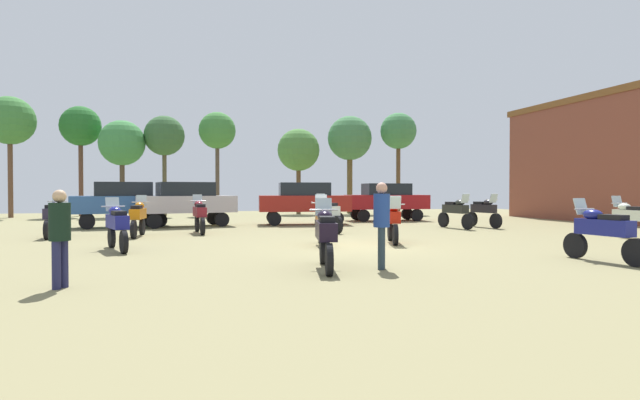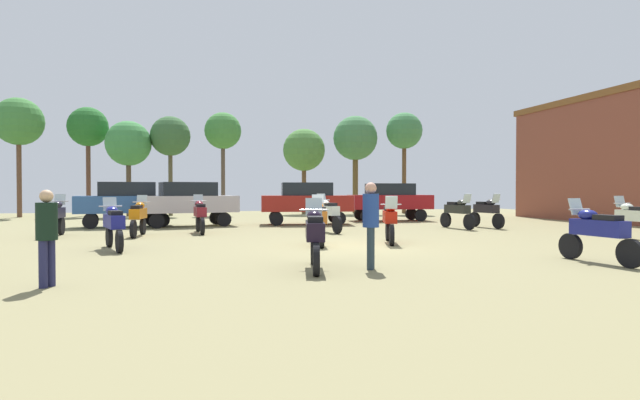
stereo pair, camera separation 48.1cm
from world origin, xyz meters
name	(u,v)px [view 2 (the right image)]	position (x,y,z in m)	size (l,w,h in m)	color
ground_plane	(352,246)	(0.00, 0.00, 0.01)	(44.00, 52.00, 0.02)	#837B52
motorcycle_1	(55,216)	(-9.26, 5.19, 0.76)	(0.62, 2.30, 1.50)	black
motorcycle_2	(138,216)	(-6.46, 4.75, 0.74)	(0.62, 2.17, 1.46)	black
motorcycle_3	(319,221)	(-0.91, 0.35, 0.76)	(0.66, 2.12, 1.51)	black
motorcycle_5	(114,224)	(-6.66, 0.57, 0.73)	(0.86, 2.19, 1.44)	black
motorcycle_6	(633,218)	(9.71, -0.31, 0.73)	(0.62, 2.15, 1.44)	black
motorcycle_7	(390,220)	(1.35, 0.44, 0.74)	(0.82, 2.06, 1.47)	black
motorcycle_8	(458,211)	(6.38, 5.35, 0.75)	(0.68, 2.24, 1.49)	black
motorcycle_9	(598,231)	(4.29, -4.71, 0.73)	(0.63, 2.16, 1.45)	black
motorcycle_10	(328,213)	(0.54, 4.88, 0.76)	(0.70, 2.26, 1.51)	black
motorcycle_11	(315,235)	(-2.08, -4.10, 0.74)	(0.72, 2.21, 1.46)	black
motorcycle_12	(487,211)	(7.87, 5.54, 0.75)	(0.66, 2.16, 1.49)	black
motorcycle_13	(200,214)	(-4.32, 5.63, 0.75)	(0.62, 2.28, 1.48)	black
car_1	(390,199)	(5.64, 11.29, 1.19)	(4.42, 2.11, 2.00)	black
car_2	(126,201)	(-7.49, 9.82, 1.19)	(4.54, 2.48, 2.00)	black
car_3	(188,201)	(-4.82, 9.47, 1.19)	(4.57, 2.62, 2.00)	black
car_4	(307,200)	(0.68, 9.49, 1.19)	(4.49, 2.32, 2.00)	black
person_1	(47,231)	(-6.90, -4.91, 0.97)	(0.46, 0.46, 1.64)	#22234B
person_2	(371,218)	(-0.95, -4.36, 1.07)	(0.46, 0.46, 1.80)	#253541
tree_2	(128,144)	(-8.60, 19.75, 4.57)	(2.82, 2.82, 6.01)	#4D3C2C
tree_3	(304,150)	(2.88, 20.55, 4.44)	(2.94, 2.94, 5.93)	brown
tree_4	(223,132)	(-2.69, 20.68, 5.61)	(2.46, 2.46, 6.89)	brown
tree_5	(19,122)	(-14.87, 19.92, 5.76)	(2.86, 2.86, 7.23)	brown
tree_6	(404,132)	(9.90, 19.36, 5.80)	(2.56, 2.56, 7.15)	brown
tree_7	(88,128)	(-11.20, 21.03, 5.67)	(2.51, 2.51, 6.98)	brown
tree_8	(170,137)	(-6.07, 19.84, 5.10)	(2.54, 2.54, 6.40)	brown
tree_9	(355,139)	(6.57, 20.31, 5.31)	(3.14, 3.14, 6.93)	brown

